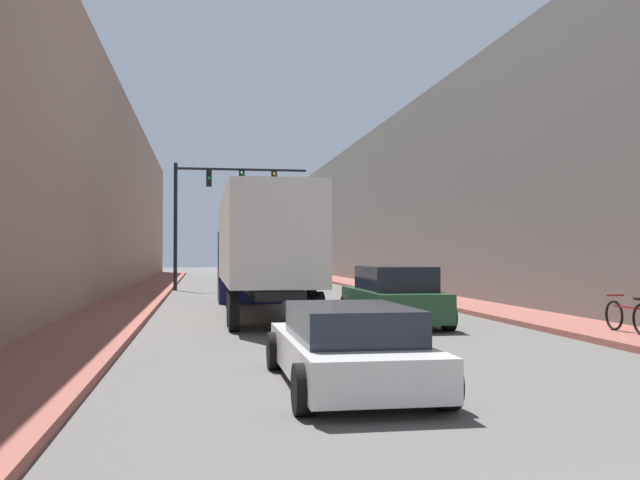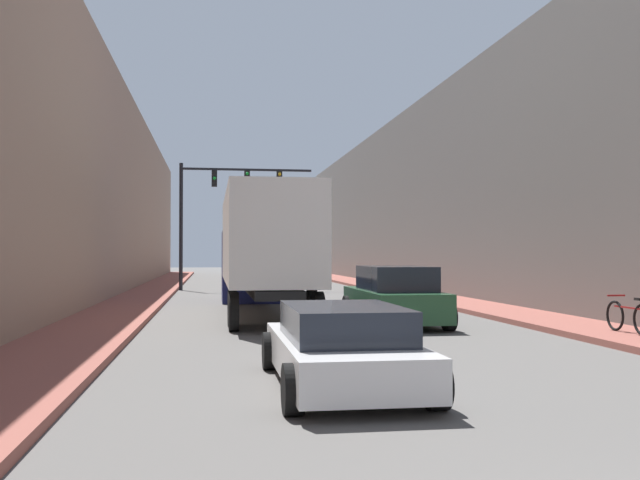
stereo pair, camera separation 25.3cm
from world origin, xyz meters
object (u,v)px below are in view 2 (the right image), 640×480
at_px(traffic_signal_gantry, 216,199).
at_px(parked_bicycle, 629,317).
at_px(sedan_car, 341,347).
at_px(semi_truck, 262,248).
at_px(suv_car, 394,297).

xyz_separation_m(traffic_signal_gantry, parked_bicycle, (9.24, -23.99, -4.41)).
relative_size(sedan_car, parked_bicycle, 2.62).
distance_m(sedan_car, parked_bicycle, 8.89).
height_order(semi_truck, parked_bicycle, semi_truck).
distance_m(traffic_signal_gantry, parked_bicycle, 26.08).
relative_size(suv_car, parked_bicycle, 2.73).
relative_size(suv_car, traffic_signal_gantry, 0.69).
distance_m(semi_truck, sedan_car, 13.48).
height_order(semi_truck, suv_car, semi_truck).
height_order(sedan_car, parked_bicycle, sedan_car).
xyz_separation_m(suv_car, traffic_signal_gantry, (-4.82, 19.74, 4.17)).
distance_m(sedan_car, suv_car, 9.46).
bearing_deg(suv_car, parked_bicycle, -43.82).
bearing_deg(traffic_signal_gantry, semi_truck, -84.70).
distance_m(suv_car, traffic_signal_gantry, 20.75).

